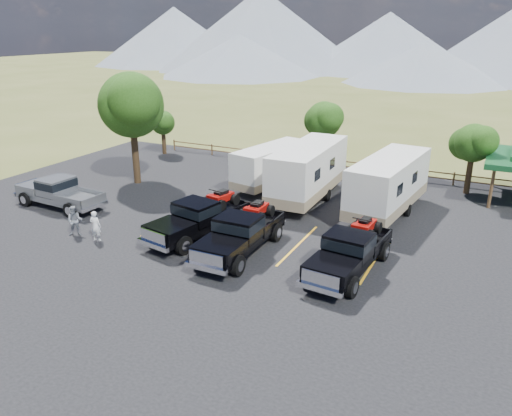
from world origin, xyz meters
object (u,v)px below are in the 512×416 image
at_px(rig_center, 241,232).
at_px(pickup_silver, 59,192).
at_px(tree_big_nw, 131,105).
at_px(rig_left, 200,217).
at_px(trailer_left, 272,166).
at_px(person_a, 95,226).
at_px(rig_right, 350,250).
at_px(trailer_right, 388,185).
at_px(person_b, 75,221).
at_px(trailer_center, 308,172).

xyz_separation_m(rig_center, pickup_silver, (-13.19, 0.76, -0.09)).
relative_size(tree_big_nw, rig_left, 1.14).
xyz_separation_m(rig_left, rig_center, (2.99, -0.88, 0.00)).
bearing_deg(rig_left, trailer_left, 101.59).
bearing_deg(person_a, rig_center, -175.14).
distance_m(rig_center, rig_right, 5.44).
height_order(trailer_right, person_b, trailer_right).
bearing_deg(person_a, rig_left, -157.12).
relative_size(rig_left, person_a, 4.18).
bearing_deg(trailer_right, trailer_left, 174.43).
distance_m(tree_big_nw, trailer_center, 13.05).
bearing_deg(tree_big_nw, trailer_right, 5.07).
bearing_deg(pickup_silver, trailer_center, 124.81).
xyz_separation_m(rig_left, trailer_left, (-0.16, 9.53, 0.46)).
distance_m(trailer_center, person_a, 13.52).
bearing_deg(rig_right, person_a, -163.43).
height_order(rig_right, trailer_left, trailer_left).
relative_size(rig_center, rig_right, 1.01).
height_order(tree_big_nw, trailer_right, tree_big_nw).
xyz_separation_m(trailer_right, pickup_silver, (-18.45, -7.88, -0.82)).
xyz_separation_m(rig_left, trailer_right, (8.24, 7.75, 0.74)).
xyz_separation_m(rig_left, rig_right, (8.41, -0.48, -0.03)).
bearing_deg(rig_center, person_b, -167.00).
bearing_deg(rig_left, person_b, -142.72).
distance_m(rig_left, person_b, 6.70).
height_order(trailer_center, pickup_silver, trailer_center).
bearing_deg(rig_right, rig_center, -170.45).
height_order(tree_big_nw, rig_center, tree_big_nw).
relative_size(person_a, person_b, 0.99).
height_order(rig_left, person_a, rig_left).
height_order(rig_center, person_a, rig_center).
relative_size(trailer_center, person_b, 6.16).
relative_size(rig_center, trailer_center, 0.65).
xyz_separation_m(rig_center, person_a, (-7.48, -2.17, -0.24)).
bearing_deg(rig_left, rig_center, -5.86).
bearing_deg(trailer_left, rig_left, -77.79).
xyz_separation_m(tree_big_nw, trailer_right, (17.57, 1.56, -3.76)).
bearing_deg(person_b, tree_big_nw, 76.76).
distance_m(rig_center, person_a, 7.79).
xyz_separation_m(rig_right, pickup_silver, (-18.62, 0.35, -0.06)).
xyz_separation_m(tree_big_nw, rig_center, (12.32, -7.07, -4.49)).
bearing_deg(trailer_center, person_b, -129.81).
distance_m(tree_big_nw, person_b, 10.87).
bearing_deg(rig_center, pickup_silver, 176.40).
distance_m(tree_big_nw, rig_right, 19.48).
xyz_separation_m(rig_center, person_b, (-8.97, -2.12, -0.24)).
distance_m(trailer_left, person_a, 13.33).
bearing_deg(pickup_silver, trailer_right, 116.02).
bearing_deg(rig_left, trailer_right, 53.85).
relative_size(tree_big_nw, rig_center, 1.18).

